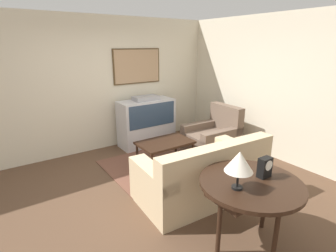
{
  "coord_description": "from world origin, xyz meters",
  "views": [
    {
      "loc": [
        -1.84,
        -3.06,
        2.16
      ],
      "look_at": [
        0.69,
        0.62,
        0.75
      ],
      "focal_mm": 28.0,
      "sensor_mm": 36.0,
      "label": 1
    }
  ],
  "objects": [
    {
      "name": "ground_plane",
      "position": [
        0.0,
        0.0,
        0.0
      ],
      "size": [
        12.0,
        12.0,
        0.0
      ],
      "primitive_type": "plane",
      "color": "brown"
    },
    {
      "name": "wall_back",
      "position": [
        0.01,
        2.13,
        1.36
      ],
      "size": [
        12.0,
        0.1,
        2.7
      ],
      "color": "beige",
      "rests_on": "ground_plane"
    },
    {
      "name": "wall_right",
      "position": [
        2.63,
        0.0,
        1.35
      ],
      "size": [
        0.06,
        12.0,
        2.7
      ],
      "color": "beige",
      "rests_on": "ground_plane"
    },
    {
      "name": "area_rug",
      "position": [
        0.62,
        0.71,
        0.01
      ],
      "size": [
        2.02,
        1.55,
        0.01
      ],
      "color": "brown",
      "rests_on": "ground_plane"
    },
    {
      "name": "tv",
      "position": [
        0.89,
        1.74,
        0.52
      ],
      "size": [
        1.2,
        0.53,
        1.1
      ],
      "color": "silver",
      "rests_on": "ground_plane"
    },
    {
      "name": "couch",
      "position": [
        0.49,
        -0.55,
        0.33
      ],
      "size": [
        1.88,
        1.06,
        0.91
      ],
      "rotation": [
        0.0,
        0.0,
        3.08
      ],
      "color": "#CCB289",
      "rests_on": "ground_plane"
    },
    {
      "name": "armchair",
      "position": [
        1.82,
        0.62,
        0.29
      ],
      "size": [
        1.02,
        0.86,
        0.94
      ],
      "rotation": [
        0.0,
        0.0,
        -1.61
      ],
      "color": "brown",
      "rests_on": "ground_plane"
    },
    {
      "name": "coffee_table",
      "position": [
        0.64,
        0.64,
        0.41
      ],
      "size": [
        0.97,
        0.63,
        0.46
      ],
      "color": "black",
      "rests_on": "ground_plane"
    },
    {
      "name": "console_table",
      "position": [
        0.27,
        -1.54,
        0.71
      ],
      "size": [
        1.08,
        1.08,
        0.77
      ],
      "color": "black",
      "rests_on": "ground_plane"
    },
    {
      "name": "table_lamp",
      "position": [
        0.03,
        -1.55,
        1.06
      ],
      "size": [
        0.28,
        0.28,
        0.4
      ],
      "color": "black",
      "rests_on": "console_table"
    },
    {
      "name": "mantel_clock",
      "position": [
        0.46,
        -1.55,
        0.89
      ],
      "size": [
        0.15,
        0.1,
        0.22
      ],
      "color": "black",
      "rests_on": "console_table"
    }
  ]
}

